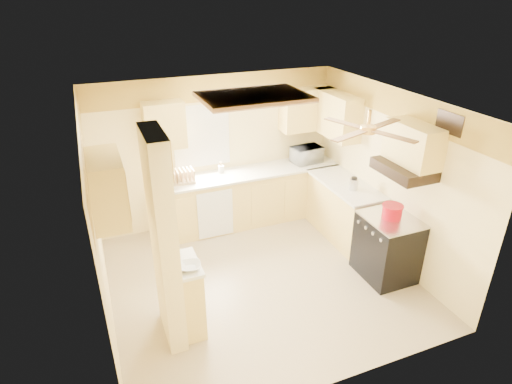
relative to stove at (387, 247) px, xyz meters
name	(u,v)px	position (x,y,z in m)	size (l,w,h in m)	color
floor	(260,279)	(-1.67, 0.55, -0.46)	(4.00, 4.00, 0.00)	tan
ceiling	(261,104)	(-1.67, 0.55, 2.04)	(4.00, 4.00, 0.00)	white
wall_back	(217,151)	(-1.67, 2.45, 0.79)	(4.00, 4.00, 0.00)	#FCE39A
wall_front	(341,288)	(-1.67, -1.35, 0.79)	(4.00, 4.00, 0.00)	#FCE39A
wall_left	(97,230)	(-3.67, 0.55, 0.79)	(3.80, 3.80, 0.00)	#FCE39A
wall_right	(389,176)	(0.33, 0.55, 0.79)	(3.80, 3.80, 0.00)	#FCE39A
wallpaper_border	(215,88)	(-1.67, 2.43, 1.84)	(4.00, 0.02, 0.40)	#FFD54B
partition_column	(164,243)	(-3.02, 0.00, 0.79)	(0.20, 0.70, 2.50)	#FCE39A
partition_ledge	(189,297)	(-2.80, 0.00, -0.01)	(0.25, 0.55, 0.90)	#FFE079
ledge_top	(186,264)	(-2.80, 0.00, 0.46)	(0.28, 0.58, 0.04)	white
lower_cabinets_back	(252,197)	(-1.17, 2.15, -0.01)	(3.00, 0.60, 0.90)	#FFE079
lower_cabinets_right	(344,211)	(0.03, 1.15, -0.01)	(0.60, 1.40, 0.90)	#FFE079
countertop_back	(252,172)	(-1.17, 2.14, 0.46)	(3.04, 0.64, 0.04)	white
countertop_right	(346,184)	(0.02, 1.15, 0.46)	(0.64, 1.44, 0.04)	white
dishwasher_panel	(215,214)	(-1.92, 1.84, -0.03)	(0.58, 0.02, 0.80)	white
window	(202,136)	(-1.92, 2.44, 1.09)	(0.92, 0.02, 1.02)	white
upper_cab_back_left	(164,125)	(-2.52, 2.27, 1.39)	(0.60, 0.35, 0.70)	#FFE079
upper_cab_back_right	(307,109)	(-0.12, 2.27, 1.39)	(0.90, 0.35, 0.70)	#FFE079
upper_cab_right	(336,115)	(0.16, 1.80, 1.39)	(0.35, 1.00, 0.70)	#FFE079
upper_cab_left_wall	(107,189)	(-3.49, 0.30, 1.39)	(0.35, 0.75, 0.70)	#FFE079
upper_cab_over_stove	(413,144)	(0.16, 0.00, 1.49)	(0.35, 0.76, 0.52)	#FFE079
stove	(387,247)	(0.00, 0.00, 0.00)	(0.68, 0.77, 0.92)	black
range_hood	(404,169)	(0.07, 0.00, 1.16)	(0.50, 0.76, 0.14)	black
poster_menu	(169,191)	(-2.91, 0.00, 1.39)	(0.02, 0.42, 0.57)	black
poster_nashville	(175,245)	(-2.91, 0.00, 0.74)	(0.02, 0.42, 0.57)	black
ceiling_light_panel	(254,97)	(-1.57, 1.05, 2.00)	(1.35, 0.95, 0.06)	brown
ceiling_fan	(368,129)	(-0.67, -0.15, 1.83)	(1.15, 1.15, 0.26)	gold
vent_grate	(450,123)	(0.31, -0.35, 1.84)	(0.02, 0.40, 0.25)	black
microwave	(307,154)	(-0.14, 2.17, 0.62)	(0.50, 0.34, 0.28)	white
bowl	(190,266)	(-2.79, -0.12, 0.51)	(0.24, 0.24, 0.06)	white
dutch_oven	(392,211)	(0.01, 0.02, 0.55)	(0.28, 0.28, 0.19)	#AE0817
kettle	(354,184)	(0.00, 0.91, 0.57)	(0.13, 0.13, 0.20)	silver
dish_rack	(183,178)	(-2.33, 2.14, 0.55)	(0.38, 0.29, 0.21)	tan
utensil_crock	(221,169)	(-1.66, 2.28, 0.54)	(0.09, 0.09, 0.19)	white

